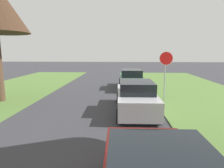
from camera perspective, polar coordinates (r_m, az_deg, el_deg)
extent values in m
cylinder|color=#9EA0A5|center=(11.95, 15.52, 0.54)|extent=(0.07, 0.30, 2.25)
cylinder|color=white|center=(11.67, 15.99, 7.42)|extent=(0.81, 0.12, 0.80)
cylinder|color=red|center=(11.67, 15.99, 7.42)|extent=(0.76, 0.13, 0.76)
cylinder|color=black|center=(5.00, -1.02, -22.89)|extent=(0.21, 0.60, 0.60)
cylinder|color=black|center=(5.23, 19.99, -21.95)|extent=(0.21, 0.60, 0.60)
cube|color=#BCBCC1|center=(9.70, 7.14, -4.74)|extent=(1.93, 4.44, 0.85)
cube|color=black|center=(9.33, 7.35, -0.88)|extent=(1.65, 2.06, 0.56)
cylinder|color=black|center=(11.33, 1.93, -4.09)|extent=(0.21, 0.60, 0.60)
cylinder|color=black|center=(11.47, 10.68, -4.08)|extent=(0.21, 0.60, 0.60)
cylinder|color=black|center=(8.16, 2.00, -9.60)|extent=(0.21, 0.60, 0.60)
cylinder|color=black|center=(8.35, 14.20, -9.44)|extent=(0.21, 0.60, 0.60)
cube|color=#28663D|center=(15.78, 5.75, 0.87)|extent=(1.93, 4.44, 0.85)
cube|color=black|center=(15.47, 5.85, 3.32)|extent=(1.65, 2.06, 0.56)
cylinder|color=black|center=(17.42, 2.51, 0.77)|extent=(0.21, 0.60, 0.60)
cylinder|color=black|center=(17.53, 8.20, 0.74)|extent=(0.21, 0.60, 0.60)
cylinder|color=black|center=(14.17, 2.68, -1.29)|extent=(0.21, 0.60, 0.60)
cylinder|color=black|center=(14.30, 9.67, -1.32)|extent=(0.21, 0.60, 0.60)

